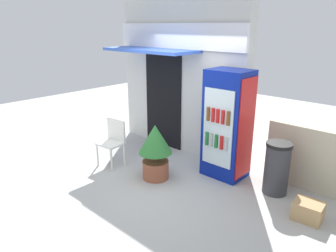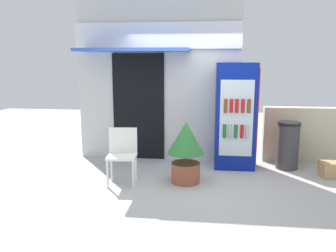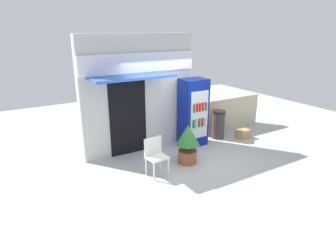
{
  "view_description": "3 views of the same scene",
  "coord_description": "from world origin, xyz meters",
  "px_view_note": "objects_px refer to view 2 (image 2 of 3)",
  "views": [
    {
      "loc": [
        3.64,
        -3.63,
        2.68
      ],
      "look_at": [
        -0.19,
        0.54,
        0.84
      ],
      "focal_mm": 33.44,
      "sensor_mm": 36.0,
      "label": 1
    },
    {
      "loc": [
        0.32,
        -5.44,
        2.01
      ],
      "look_at": [
        -0.37,
        0.43,
        0.87
      ],
      "focal_mm": 36.92,
      "sensor_mm": 36.0,
      "label": 2
    },
    {
      "loc": [
        -4.0,
        -5.59,
        3.32
      ],
      "look_at": [
        -0.33,
        0.5,
        0.91
      ],
      "focal_mm": 31.07,
      "sensor_mm": 36.0,
      "label": 3
    }
  ],
  "objects_px": {
    "plastic_chair": "(122,151)",
    "cardboard_box": "(333,169)",
    "trash_bin": "(288,145)",
    "drink_cooler": "(236,116)",
    "potted_plant_near_shop": "(186,148)"
  },
  "relations": [
    {
      "from": "plastic_chair",
      "to": "cardboard_box",
      "type": "height_order",
      "value": "plastic_chair"
    },
    {
      "from": "trash_bin",
      "to": "cardboard_box",
      "type": "xyz_separation_m",
      "value": [
        0.68,
        -0.41,
        -0.31
      ]
    },
    {
      "from": "trash_bin",
      "to": "cardboard_box",
      "type": "bearing_deg",
      "value": -30.82
    },
    {
      "from": "drink_cooler",
      "to": "trash_bin",
      "type": "bearing_deg",
      "value": 0.31
    },
    {
      "from": "drink_cooler",
      "to": "cardboard_box",
      "type": "xyz_separation_m",
      "value": [
        1.66,
        -0.4,
        -0.84
      ]
    },
    {
      "from": "potted_plant_near_shop",
      "to": "trash_bin",
      "type": "height_order",
      "value": "potted_plant_near_shop"
    },
    {
      "from": "potted_plant_near_shop",
      "to": "trash_bin",
      "type": "relative_size",
      "value": 1.15
    },
    {
      "from": "plastic_chair",
      "to": "potted_plant_near_shop",
      "type": "relative_size",
      "value": 0.9
    },
    {
      "from": "potted_plant_near_shop",
      "to": "cardboard_box",
      "type": "height_order",
      "value": "potted_plant_near_shop"
    },
    {
      "from": "plastic_chair",
      "to": "potted_plant_near_shop",
      "type": "bearing_deg",
      "value": 8.22
    },
    {
      "from": "drink_cooler",
      "to": "plastic_chair",
      "type": "distance_m",
      "value": 2.23
    },
    {
      "from": "plastic_chair",
      "to": "trash_bin",
      "type": "distance_m",
      "value": 3.07
    },
    {
      "from": "drink_cooler",
      "to": "trash_bin",
      "type": "height_order",
      "value": "drink_cooler"
    },
    {
      "from": "trash_bin",
      "to": "cardboard_box",
      "type": "height_order",
      "value": "trash_bin"
    },
    {
      "from": "potted_plant_near_shop",
      "to": "plastic_chair",
      "type": "bearing_deg",
      "value": -171.78
    }
  ]
}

